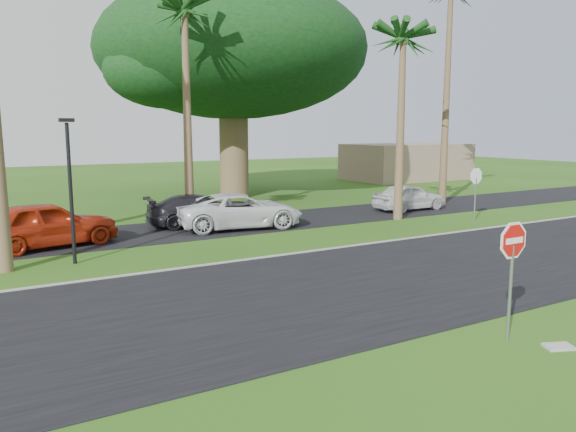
{
  "coord_description": "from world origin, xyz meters",
  "views": [
    {
      "loc": [
        -9.02,
        -10.24,
        4.34
      ],
      "look_at": [
        -0.84,
        3.67,
        1.8
      ],
      "focal_mm": 35.0,
      "sensor_mm": 36.0,
      "label": 1
    }
  ],
  "objects_px": {
    "stop_sign_far": "(476,183)",
    "car_pickup": "(409,197)",
    "car_red": "(46,225)",
    "car_minivan": "(240,211)",
    "car_dark": "(200,211)",
    "stop_sign_near": "(512,256)"
  },
  "relations": [
    {
      "from": "stop_sign_far",
      "to": "car_pickup",
      "type": "height_order",
      "value": "stop_sign_far"
    },
    {
      "from": "car_red",
      "to": "car_minivan",
      "type": "relative_size",
      "value": 0.91
    },
    {
      "from": "stop_sign_far",
      "to": "car_minivan",
      "type": "bearing_deg",
      "value": -19.03
    },
    {
      "from": "car_dark",
      "to": "car_minivan",
      "type": "relative_size",
      "value": 0.87
    },
    {
      "from": "stop_sign_near",
      "to": "car_dark",
      "type": "distance_m",
      "value": 16.12
    },
    {
      "from": "stop_sign_near",
      "to": "car_dark",
      "type": "height_order",
      "value": "stop_sign_near"
    },
    {
      "from": "stop_sign_near",
      "to": "car_red",
      "type": "height_order",
      "value": "stop_sign_near"
    },
    {
      "from": "stop_sign_near",
      "to": "car_minivan",
      "type": "xyz_separation_m",
      "value": [
        0.93,
        14.65,
        -1.01
      ]
    },
    {
      "from": "car_minivan",
      "to": "car_pickup",
      "type": "relative_size",
      "value": 1.34
    },
    {
      "from": "car_pickup",
      "to": "car_red",
      "type": "bearing_deg",
      "value": 91.17
    },
    {
      "from": "car_red",
      "to": "car_pickup",
      "type": "relative_size",
      "value": 1.22
    },
    {
      "from": "car_red",
      "to": "car_pickup",
      "type": "height_order",
      "value": "car_red"
    },
    {
      "from": "stop_sign_far",
      "to": "car_pickup",
      "type": "bearing_deg",
      "value": -83.5
    },
    {
      "from": "car_red",
      "to": "car_dark",
      "type": "bearing_deg",
      "value": -88.9
    },
    {
      "from": "stop_sign_far",
      "to": "car_dark",
      "type": "xyz_separation_m",
      "value": [
        -11.86,
        5.08,
        -1.08
      ]
    },
    {
      "from": "car_red",
      "to": "car_minivan",
      "type": "height_order",
      "value": "car_red"
    },
    {
      "from": "stop_sign_near",
      "to": "car_minivan",
      "type": "distance_m",
      "value": 14.71
    },
    {
      "from": "stop_sign_far",
      "to": "car_pickup",
      "type": "distance_m",
      "value": 4.19
    },
    {
      "from": "stop_sign_near",
      "to": "car_red",
      "type": "distance_m",
      "value": 16.15
    },
    {
      "from": "stop_sign_near",
      "to": "car_minivan",
      "type": "relative_size",
      "value": 0.48
    },
    {
      "from": "car_dark",
      "to": "stop_sign_far",
      "type": "bearing_deg",
      "value": -105.84
    },
    {
      "from": "stop_sign_near",
      "to": "car_red",
      "type": "bearing_deg",
      "value": 115.41
    }
  ]
}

